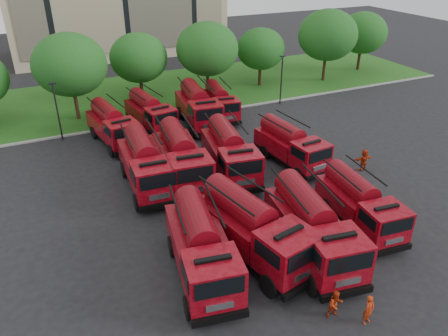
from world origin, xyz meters
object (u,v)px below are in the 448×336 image
(fire_truck_1, at_px, (253,228))
(fire_truck_5, at_px, (181,157))
(fire_truck_0, at_px, (201,247))
(fire_truck_4, at_px, (146,164))
(firefighter_3, at_px, (358,198))
(fire_truck_11, at_px, (220,102))
(fire_truck_8, at_px, (112,125))
(firefighter_2, at_px, (342,226))
(firefighter_1, at_px, (334,316))
(fire_truck_9, at_px, (150,112))
(firefighter_4, at_px, (239,217))
(fire_truck_3, at_px, (360,203))
(firefighter_5, at_px, (362,170))
(fire_truck_10, at_px, (198,107))
(fire_truck_2, at_px, (312,227))
(fire_truck_6, at_px, (230,152))
(firefighter_0, at_px, (366,322))
(fire_truck_7, at_px, (291,145))

(fire_truck_1, relative_size, fire_truck_5, 1.01)
(fire_truck_0, height_order, fire_truck_4, fire_truck_4)
(firefighter_3, bearing_deg, fire_truck_11, -101.57)
(fire_truck_1, xyz_separation_m, fire_truck_8, (-3.72, 18.18, -0.21))
(firefighter_2, bearing_deg, firefighter_1, 151.48)
(fire_truck_9, xyz_separation_m, firefighter_4, (0.99, -16.22, -1.57))
(fire_truck_5, height_order, firefighter_3, fire_truck_5)
(fire_truck_8, bearing_deg, fire_truck_0, -96.37)
(fire_truck_3, distance_m, firefighter_4, 7.39)
(fire_truck_9, bearing_deg, fire_truck_0, -107.28)
(firefighter_1, distance_m, firefighter_5, 15.37)
(fire_truck_4, distance_m, fire_truck_9, 10.58)
(firefighter_4, height_order, firefighter_5, firefighter_4)
(fire_truck_9, distance_m, firefighter_2, 20.81)
(fire_truck_4, relative_size, firefighter_2, 4.83)
(fire_truck_8, height_order, fire_truck_11, fire_truck_8)
(fire_truck_3, height_order, fire_truck_10, fire_truck_10)
(fire_truck_1, xyz_separation_m, fire_truck_11, (6.99, 19.85, -0.32))
(firefighter_4, bearing_deg, fire_truck_2, 154.59)
(fire_truck_2, xyz_separation_m, firefighter_3, (6.44, 3.54, -1.81))
(fire_truck_3, distance_m, firefighter_2, 1.80)
(fire_truck_2, xyz_separation_m, fire_truck_3, (4.23, 1.12, -0.25))
(firefighter_3, relative_size, firefighter_4, 0.79)
(fire_truck_0, distance_m, firefighter_2, 9.59)
(fire_truck_1, distance_m, firefighter_3, 9.86)
(fire_truck_0, relative_size, fire_truck_2, 0.97)
(fire_truck_0, height_order, firefighter_5, fire_truck_0)
(fire_truck_4, relative_size, firefighter_4, 4.18)
(firefighter_5, bearing_deg, fire_truck_5, -15.69)
(firefighter_5, bearing_deg, fire_truck_1, 26.11)
(fire_truck_6, bearing_deg, firefighter_0, -82.33)
(fire_truck_3, distance_m, fire_truck_6, 10.14)
(fire_truck_10, height_order, fire_truck_11, fire_truck_10)
(fire_truck_3, xyz_separation_m, fire_truck_7, (0.64, 8.69, 0.03))
(fire_truck_2, bearing_deg, fire_truck_0, 179.02)
(firefighter_1, bearing_deg, fire_truck_4, 112.05)
(firefighter_0, height_order, firefighter_5, firefighter_5)
(fire_truck_6, distance_m, fire_truck_11, 11.54)
(fire_truck_3, bearing_deg, firefighter_5, 52.54)
(fire_truck_8, distance_m, fire_truck_10, 8.10)
(fire_truck_1, relative_size, firefighter_5, 4.91)
(fire_truck_3, distance_m, firefighter_0, 8.01)
(fire_truck_1, bearing_deg, fire_truck_0, 172.52)
(fire_truck_1, relative_size, firefighter_4, 4.37)
(fire_truck_7, height_order, firefighter_5, fire_truck_7)
(fire_truck_8, relative_size, fire_truck_9, 1.03)
(firefighter_4, bearing_deg, fire_truck_9, -43.29)
(fire_truck_10, bearing_deg, firefighter_4, -95.78)
(fire_truck_5, bearing_deg, fire_truck_1, -80.11)
(fire_truck_4, relative_size, fire_truck_5, 0.97)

